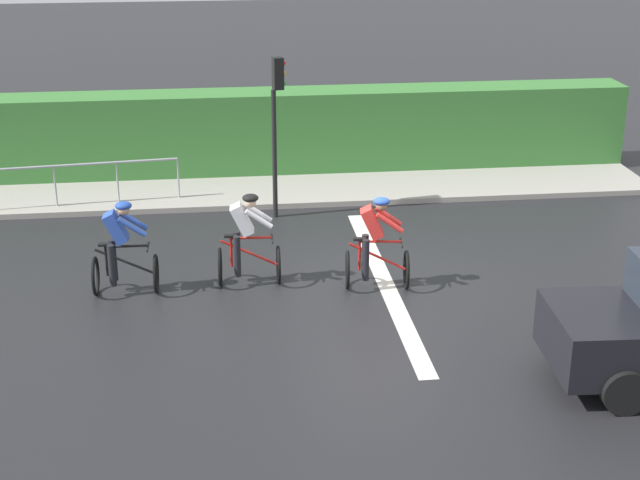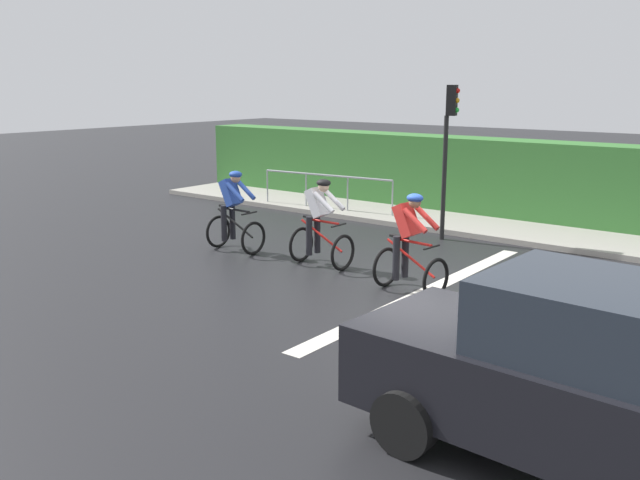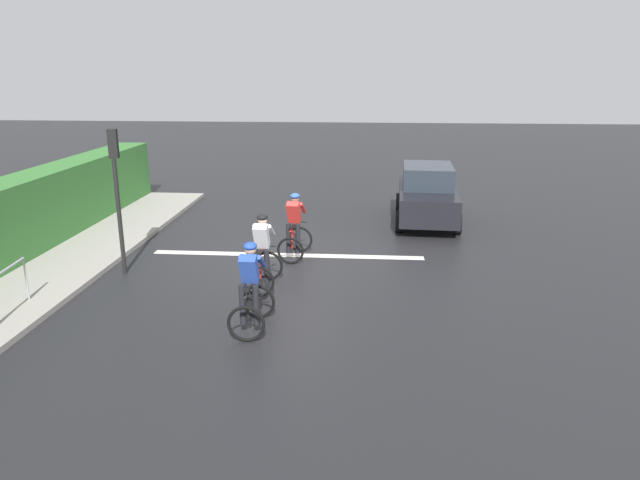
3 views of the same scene
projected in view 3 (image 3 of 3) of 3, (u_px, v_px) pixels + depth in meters
ground_plane at (286, 258)px, 14.77m from camera, size 80.00×80.00×0.00m
sidewalk_kerb at (36, 276)px, 13.25m from camera, size 2.80×18.38×0.12m
road_marking_stop_line at (287, 255)px, 14.98m from camera, size 7.00×0.30×0.01m
cyclist_lead at (251, 290)px, 10.43m from camera, size 0.70×1.09×1.66m
cyclist_second at (263, 254)px, 12.46m from camera, size 0.72×1.10×1.66m
cyclist_mid at (295, 228)px, 14.52m from camera, size 0.80×1.15×1.66m
car_black at (427, 195)px, 18.04m from camera, size 2.05×4.18×1.76m
traffic_light_near_crossing at (116, 179)px, 13.09m from camera, size 0.24×0.31×3.34m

